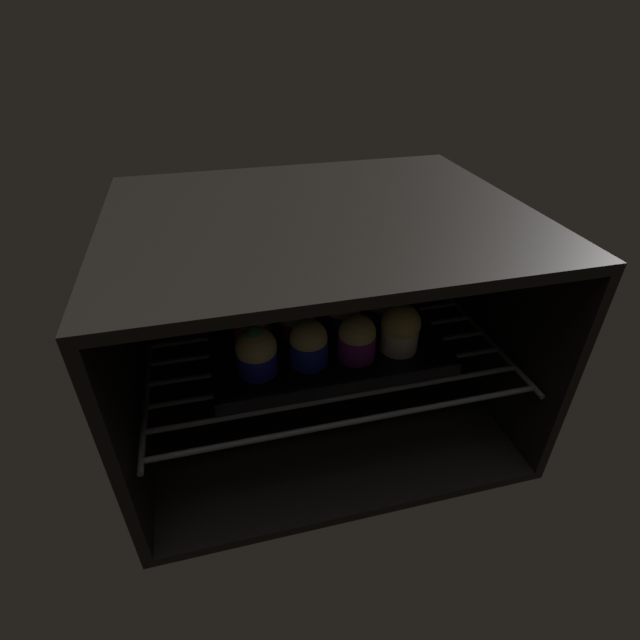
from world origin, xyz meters
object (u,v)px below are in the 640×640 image
object	(u,v)px
muffin_row1_col3	(382,306)
muffin_row2_col2	(332,288)
muffin_row0_col2	(357,338)
muffin_row2_col0	(247,298)
muffin_row0_col1	(309,344)
muffin_row1_col2	(343,309)
muffin_row2_col1	(289,293)
muffin_row0_col3	(400,329)
baking_tray	(320,334)
muffin_row0_col0	(256,352)
muffin_row1_col1	(297,316)
muffin_row2_col3	(371,282)
muffin_row1_col0	(252,320)

from	to	relation	value
muffin_row1_col3	muffin_row2_col2	distance (cm)	9.79
muffin_row0_col2	muffin_row2_col0	distance (cm)	20.52
muffin_row0_col1	muffin_row2_col0	bearing A→B (deg)	117.08
muffin_row1_col2	muffin_row2_col1	size ratio (longest dim) A/B	1.10
muffin_row0_col3	baking_tray	bearing A→B (deg)	145.83
muffin_row1_col3	muffin_row0_col1	bearing A→B (deg)	-153.80
muffin_row1_col3	muffin_row0_col3	bearing A→B (deg)	-87.66
muffin_row2_col2	muffin_row0_col0	bearing A→B (deg)	-135.99
muffin_row1_col1	muffin_row2_col0	distance (cm)	9.90
muffin_row2_col0	muffin_row2_col3	size ratio (longest dim) A/B	1.01
muffin_row1_col0	muffin_row1_col2	xyz separation A→B (cm)	(14.39, -0.54, -0.00)
muffin_row0_col0	muffin_row2_col1	bearing A→B (deg)	63.04
muffin_row0_col1	muffin_row2_col3	size ratio (longest dim) A/B	0.89
muffin_row0_col1	muffin_row1_col0	size ratio (longest dim) A/B	0.87
muffin_row1_col1	baking_tray	bearing A→B (deg)	-1.20
muffin_row0_col2	muffin_row2_col3	distance (cm)	16.44
muffin_row2_col0	muffin_row0_col0	bearing A→B (deg)	-91.55
baking_tray	muffin_row1_col0	bearing A→B (deg)	178.98
baking_tray	muffin_row1_col3	world-z (taller)	muffin_row1_col3
muffin_row2_col2	muffin_row1_col0	bearing A→B (deg)	-154.88
muffin_row1_col3	muffin_row2_col2	size ratio (longest dim) A/B	0.97
muffin_row1_col2	muffin_row1_col3	bearing A→B (deg)	0.67
muffin_row0_col2	muffin_row1_col2	bearing A→B (deg)	90.53
baking_tray	muffin_row0_col2	distance (cm)	9.23
muffin_row2_col3	muffin_row0_col1	bearing A→B (deg)	-135.44
muffin_row0_col3	muffin_row1_col3	size ratio (longest dim) A/B	1.04
baking_tray	muffin_row0_col0	distance (cm)	13.95
muffin_row0_col0	baking_tray	bearing A→B (deg)	33.64
muffin_row0_col2	muffin_row2_col1	size ratio (longest dim) A/B	0.95
muffin_row1_col3	muffin_row2_col0	world-z (taller)	muffin_row2_col0
muffin_row1_col0	muffin_row1_col2	distance (cm)	14.40
muffin_row2_col1	muffin_row2_col2	distance (cm)	7.43
muffin_row1_col2	muffin_row1_col3	xyz separation A→B (cm)	(6.70, 0.08, -0.49)
muffin_row2_col1	muffin_row2_col2	xyz separation A→B (cm)	(7.42, -0.33, 0.16)
muffin_row0_col2	muffin_row1_col0	bearing A→B (deg)	152.00
baking_tray	muffin_row2_col0	world-z (taller)	muffin_row2_col0
muffin_row2_col1	muffin_row2_col3	bearing A→B (deg)	-0.48
muffin_row0_col0	muffin_row1_col1	distance (cm)	10.49
muffin_row0_col2	muffin_row2_col0	bearing A→B (deg)	134.68
muffin_row0_col1	muffin_row2_col0	xyz separation A→B (cm)	(-7.24, 14.16, 0.47)
muffin_row0_col2	muffin_row2_col1	bearing A→B (deg)	116.29
muffin_row0_col2	muffin_row2_col2	world-z (taller)	muffin_row2_col2
muffin_row1_col2	muffin_row2_col3	size ratio (longest dim) A/B	1.03
muffin_row0_col2	muffin_row0_col0	bearing A→B (deg)	179.60
muffin_row0_col3	muffin_row1_col1	xyz separation A→B (cm)	(-14.37, 7.29, 0.04)
muffin_row0_col2	muffin_row2_col2	bearing A→B (deg)	89.65
muffin_row0_col3	muffin_row2_col2	world-z (taller)	same
muffin_row1_col2	muffin_row2_col1	distance (cm)	10.58
baking_tray	muffin_row0_col1	size ratio (longest dim) A/B	4.95
muffin_row1_col1	muffin_row1_col2	size ratio (longest dim) A/B	0.93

